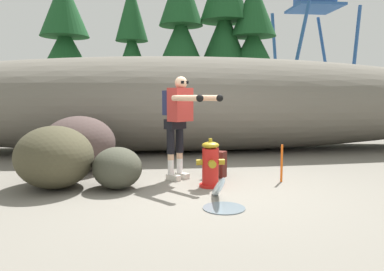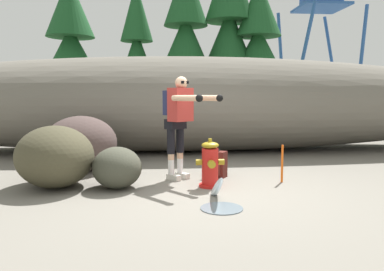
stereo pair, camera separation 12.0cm
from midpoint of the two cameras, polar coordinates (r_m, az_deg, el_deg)
ground_plane at (r=5.50m, az=1.90°, el=-8.55°), size 56.00×56.00×0.04m
dirt_embankment at (r=9.31m, az=-1.42°, el=4.82°), size 17.47×3.20×2.32m
fire_hydrant at (r=5.63m, az=2.22°, el=-4.50°), size 0.43×0.38×0.73m
hydrant_water_jet at (r=4.97m, az=3.43°, el=-8.82°), size 0.52×1.22×0.60m
utility_worker at (r=6.02m, az=-2.51°, el=3.20°), size 0.92×0.99×1.68m
spare_backpack at (r=6.33m, az=3.20°, el=-4.41°), size 0.36×0.36×0.47m
boulder_large at (r=7.11m, az=-17.31°, el=-1.19°), size 1.81×1.83×1.01m
boulder_mid at (r=5.96m, az=-20.82°, el=-3.06°), size 1.55×1.70×0.93m
boulder_small at (r=5.66m, az=-11.94°, el=-4.86°), size 0.92×0.97×0.62m
pine_tree_far_left at (r=15.73m, az=-19.00°, el=12.62°), size 2.88×2.88×5.97m
pine_tree_left at (r=14.97m, az=-9.38°, el=12.55°), size 1.93×1.93×5.72m
pine_tree_center at (r=14.82m, az=-1.93°, el=14.78°), size 2.60×2.60×6.47m
pine_tree_right at (r=15.16m, az=4.71°, el=15.10°), size 2.94×2.94×7.16m
pine_tree_far_right at (r=14.99m, az=9.06°, el=13.28°), size 2.70×2.70×5.77m
survey_stake at (r=6.11m, az=12.98°, el=-4.16°), size 0.04×0.04×0.60m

